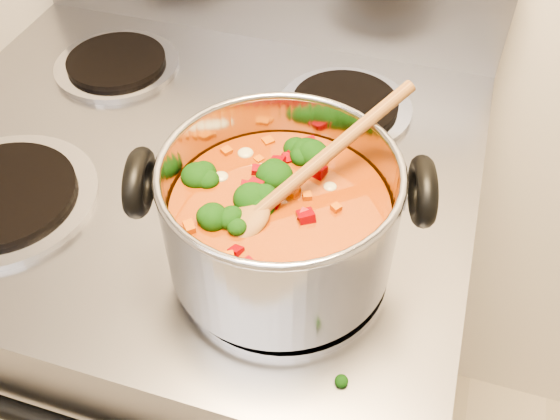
# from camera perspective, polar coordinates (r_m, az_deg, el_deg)

# --- Properties ---
(electric_range) EXTENTS (0.75, 0.68, 1.08)m
(electric_range) POSITION_cam_1_polar(r_m,az_deg,el_deg) (1.18, -6.03, -11.40)
(electric_range) COLOR gray
(electric_range) RESTS_ON ground
(stockpot) EXTENTS (0.30, 0.24, 0.14)m
(stockpot) POSITION_cam_1_polar(r_m,az_deg,el_deg) (0.63, 0.10, -0.78)
(stockpot) COLOR #A3A3AB
(stockpot) RESTS_ON electric_range
(wooden_spoon) EXTENTS (0.17, 0.22, 0.09)m
(wooden_spoon) POSITION_cam_1_polar(r_m,az_deg,el_deg) (0.61, 0.72, 2.06)
(wooden_spoon) COLOR brown
(wooden_spoon) RESTS_ON stockpot
(cooktop_crumbs) EXTENTS (0.26, 0.36, 0.01)m
(cooktop_crumbs) POSITION_cam_1_polar(r_m,az_deg,el_deg) (0.75, 3.71, 0.58)
(cooktop_crumbs) COLOR black
(cooktop_crumbs) RESTS_ON electric_range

